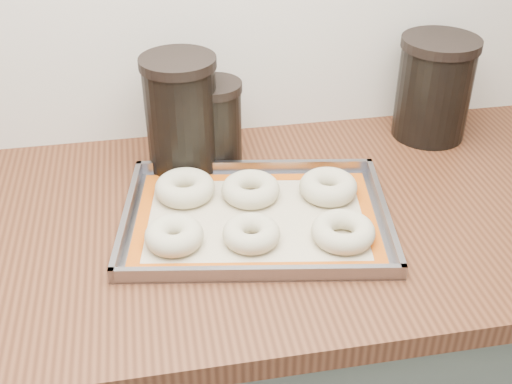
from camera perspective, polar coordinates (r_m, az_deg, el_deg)
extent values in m
cube|color=#576156|center=(1.50, 6.38, -16.04)|extent=(3.00, 0.65, 0.86)
cube|color=#5B311B|center=(1.20, 7.70, -1.81)|extent=(3.06, 0.68, 0.04)
cube|color=gray|center=(1.13, 0.00, -2.46)|extent=(0.51, 0.40, 0.00)
cube|color=gray|center=(1.26, -0.14, 2.27)|extent=(0.46, 0.08, 0.02)
cube|color=gray|center=(1.00, 0.18, -7.26)|extent=(0.46, 0.08, 0.02)
cube|color=gray|center=(1.14, -11.38, -2.03)|extent=(0.06, 0.33, 0.02)
cube|color=gray|center=(1.15, 11.31, -1.78)|extent=(0.06, 0.33, 0.02)
cube|color=#C6B793|center=(1.13, 0.00, -2.35)|extent=(0.46, 0.35, 0.00)
cube|color=#B74C0C|center=(1.24, -0.12, 1.31)|extent=(0.42, 0.09, 0.00)
cube|color=#B74C0C|center=(1.02, 0.14, -6.67)|extent=(0.42, 0.09, 0.00)
cube|color=#B74C0C|center=(1.14, -10.05, -2.37)|extent=(0.06, 0.25, 0.00)
cube|color=#B74C0C|center=(1.15, 9.99, -2.15)|extent=(0.06, 0.25, 0.00)
torus|color=beige|center=(1.06, -7.29, -3.85)|extent=(0.13, 0.13, 0.04)
torus|color=beige|center=(1.06, -0.42, -3.71)|extent=(0.13, 0.13, 0.03)
torus|color=beige|center=(1.08, 7.75, -3.50)|extent=(0.14, 0.14, 0.04)
torus|color=beige|center=(1.18, -6.35, 0.37)|extent=(0.12, 0.12, 0.04)
torus|color=beige|center=(1.17, -0.48, 0.25)|extent=(0.12, 0.12, 0.04)
torus|color=beige|center=(1.18, 6.44, 0.46)|extent=(0.14, 0.14, 0.04)
cylinder|color=black|center=(1.24, -6.64, 6.48)|extent=(0.14, 0.14, 0.21)
cylinder|color=black|center=(1.20, -6.99, 11.36)|extent=(0.14, 0.14, 0.02)
cylinder|color=black|center=(1.28, -3.63, 5.88)|extent=(0.10, 0.10, 0.15)
cylinder|color=black|center=(1.24, -3.76, 9.30)|extent=(0.11, 0.11, 0.02)
cylinder|color=black|center=(1.41, 15.48, 8.51)|extent=(0.15, 0.15, 0.20)
cylinder|color=black|center=(1.37, 16.16, 12.60)|extent=(0.16, 0.16, 0.02)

